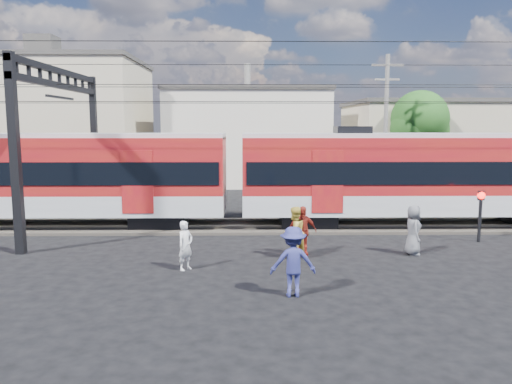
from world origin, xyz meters
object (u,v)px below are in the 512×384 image
(pedestrian_a, at_px, (185,245))
(crossing_signal, at_px, (481,207))
(commuter_train, at_px, (428,173))
(pedestrian_c, at_px, (293,262))

(pedestrian_a, distance_m, crossing_signal, 11.56)
(commuter_train, height_order, pedestrian_a, commuter_train)
(pedestrian_a, height_order, crossing_signal, crossing_signal)
(pedestrian_c, distance_m, crossing_signal, 9.90)
(crossing_signal, bearing_deg, pedestrian_a, -161.86)
(crossing_signal, bearing_deg, commuter_train, 108.82)
(commuter_train, distance_m, pedestrian_c, 11.42)
(commuter_train, distance_m, pedestrian_a, 12.04)
(commuter_train, xyz_separation_m, pedestrian_c, (-6.78, -9.07, -1.46))
(pedestrian_a, relative_size, crossing_signal, 0.77)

